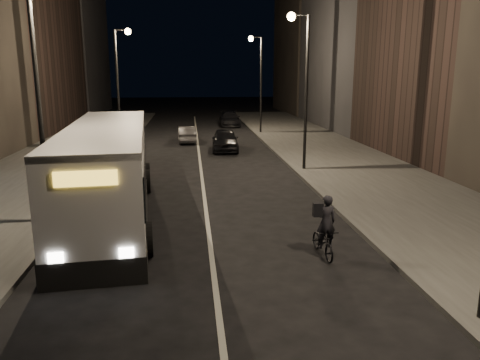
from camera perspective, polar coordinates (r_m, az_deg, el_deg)
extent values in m
plane|color=black|center=(13.64, -3.40, -9.92)|extent=(180.00, 180.00, 0.00)
cube|color=#353533|center=(28.53, 12.51, 2.15)|extent=(7.00, 70.00, 0.16)
cube|color=#353533|center=(28.21, -22.37, 1.35)|extent=(7.00, 70.00, 0.16)
cube|color=black|center=(43.64, 17.23, 19.31)|extent=(8.00, 61.00, 21.00)
cylinder|color=black|center=(25.33, 8.08, 10.30)|extent=(0.16, 0.16, 8.00)
cube|color=black|center=(25.36, 7.33, 19.38)|extent=(0.90, 0.08, 0.08)
sphere|color=#FFD18C|center=(25.25, 6.27, 19.21)|extent=(0.44, 0.44, 0.44)
cylinder|color=black|center=(41.03, 2.57, 11.41)|extent=(0.16, 0.16, 8.00)
cube|color=black|center=(41.04, 1.98, 17.01)|extent=(0.90, 0.08, 0.08)
sphere|color=#FFD18C|center=(40.98, 1.33, 16.88)|extent=(0.44, 0.44, 0.44)
cylinder|color=black|center=(17.34, -23.29, 8.18)|extent=(0.16, 0.16, 8.00)
cylinder|color=black|center=(34.94, -14.67, 10.73)|extent=(0.16, 0.16, 8.00)
cube|color=black|center=(34.97, -14.30, 17.32)|extent=(0.90, 0.08, 0.08)
sphere|color=#FFD18C|center=(34.91, -13.53, 17.21)|extent=(0.44, 0.44, 0.44)
cube|color=silver|center=(18.11, -15.70, 0.98)|extent=(3.74, 12.82, 3.37)
cube|color=black|center=(18.02, -15.79, 2.45)|extent=(3.78, 12.40, 1.21)
cube|color=silver|center=(17.85, -16.02, 6.11)|extent=(3.76, 12.82, 0.19)
cube|color=gold|center=(11.72, -18.29, 0.19)|extent=(1.48, 0.26, 0.37)
cylinder|color=black|center=(14.37, -21.99, -7.41)|extent=(0.46, 1.08, 1.05)
cylinder|color=black|center=(14.09, -11.35, -7.09)|extent=(0.46, 1.08, 1.05)
cylinder|color=black|center=(22.38, -18.13, 0.02)|extent=(0.46, 1.08, 1.05)
cylinder|color=black|center=(22.20, -11.38, 0.32)|extent=(0.46, 1.08, 1.05)
imported|color=black|center=(14.11, 10.09, -7.41)|extent=(0.70, 1.70, 0.87)
imported|color=black|center=(13.70, 10.44, -5.03)|extent=(0.61, 0.42, 1.59)
imported|color=black|center=(32.36, -1.85, 4.92)|extent=(1.99, 4.47, 1.50)
imported|color=#333335|center=(36.50, -6.47, 5.57)|extent=(1.48, 3.83, 1.24)
imported|color=black|center=(47.55, -1.25, 7.47)|extent=(2.04, 4.87, 1.41)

